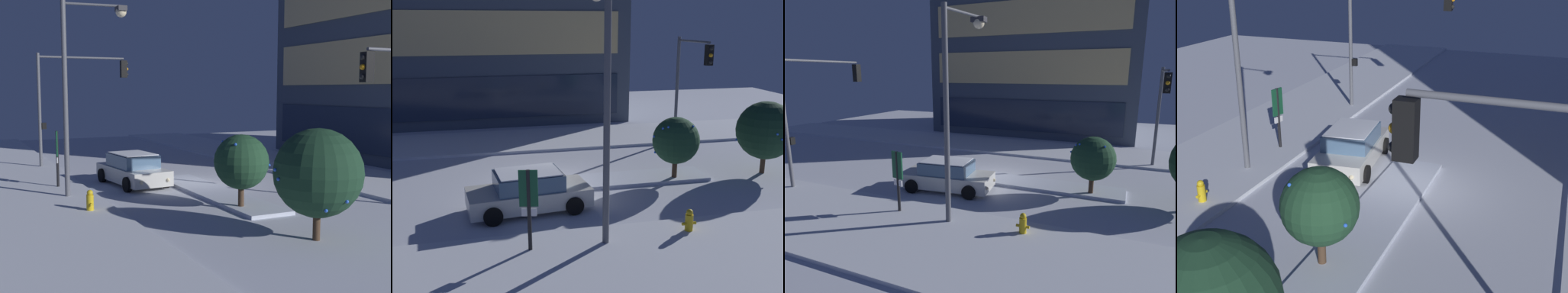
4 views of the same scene
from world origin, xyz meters
TOP-DOWN VIEW (x-y plane):
  - ground at (0.00, 0.00)m, footprint 52.00×52.00m
  - curb_strip_near at (0.00, -7.65)m, footprint 52.00×5.20m
  - curb_strip_far at (0.00, 7.65)m, footprint 52.00×5.20m
  - median_strip at (2.34, -0.40)m, footprint 9.00×1.80m
  - car_near at (-1.23, -2.79)m, footprint 4.63×2.49m
  - traffic_light_corner_near_left at (-8.21, -3.87)m, footprint 0.32×5.26m
  - street_lamp_arched at (0.82, -5.55)m, footprint 0.63×2.58m
  - fire_hydrant at (3.59, -6.01)m, footprint 0.48×0.26m
  - parking_info_sign at (-1.56, -6.16)m, footprint 0.55×0.17m
  - decorated_tree_median at (5.32, -0.83)m, footprint 2.06×2.02m
  - decorated_tree_left_of_median at (9.66, -0.80)m, footprint 2.62×2.71m

SIDE VIEW (x-z plane):
  - ground at x=0.00m, z-range 0.00..0.00m
  - curb_strip_near at x=0.00m, z-range 0.00..0.14m
  - curb_strip_far at x=0.00m, z-range 0.00..0.14m
  - median_strip at x=2.34m, z-range 0.00..0.14m
  - fire_hydrant at x=3.59m, z-range -0.01..0.86m
  - car_near at x=-1.23m, z-range -0.04..1.46m
  - parking_info_sign at x=-1.56m, z-range 0.35..2.96m
  - decorated_tree_median at x=5.32m, z-range 0.38..3.18m
  - decorated_tree_left_of_median at x=9.66m, z-range 0.34..3.65m
  - traffic_light_corner_near_left at x=-8.21m, z-range 1.23..7.65m
  - street_lamp_arched at x=0.82m, z-range 1.16..9.07m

